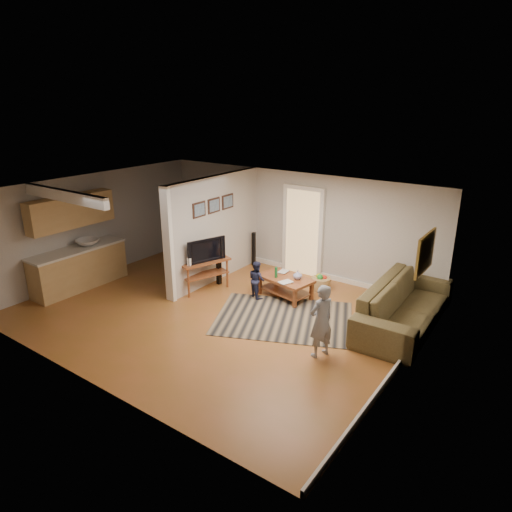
% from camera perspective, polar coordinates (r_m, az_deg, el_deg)
% --- Properties ---
extents(ground, '(7.50, 7.50, 0.00)m').
position_cam_1_polar(ground, '(9.47, -4.89, -7.04)').
color(ground, brown).
rests_on(ground, ground).
extents(room_shell, '(7.54, 6.02, 2.52)m').
position_cam_1_polar(room_shell, '(9.91, -8.28, 3.09)').
color(room_shell, '#ACA9A4').
rests_on(room_shell, ground).
extents(area_rug, '(3.22, 2.86, 0.01)m').
position_cam_1_polar(area_rug, '(9.22, 3.50, -7.74)').
color(area_rug, black).
rests_on(area_rug, ground).
extents(sofa, '(1.22, 2.96, 0.86)m').
position_cam_1_polar(sofa, '(9.40, 17.88, -8.21)').
color(sofa, '#4E4627').
rests_on(sofa, ground).
extents(coffee_table, '(1.28, 0.89, 0.69)m').
position_cam_1_polar(coffee_table, '(10.01, 3.80, -3.24)').
color(coffee_table, '#5F2D16').
rests_on(coffee_table, ground).
extents(tv_console, '(0.79, 1.22, 0.99)m').
position_cam_1_polar(tv_console, '(10.28, -6.42, -0.92)').
color(tv_console, '#5F2D16').
rests_on(tv_console, ground).
extents(speaker_left, '(0.11, 0.11, 0.93)m').
position_cam_1_polar(speaker_left, '(10.68, -4.70, -1.17)').
color(speaker_left, black).
rests_on(speaker_left, ground).
extents(speaker_right, '(0.11, 0.11, 0.89)m').
position_cam_1_polar(speaker_right, '(11.84, -0.28, 0.88)').
color(speaker_right, black).
rests_on(speaker_right, ground).
extents(toy_basket, '(0.44, 0.44, 0.39)m').
position_cam_1_polar(toy_basket, '(10.55, 8.11, -3.35)').
color(toy_basket, '#AA8449').
rests_on(toy_basket, ground).
extents(child, '(0.47, 0.56, 1.30)m').
position_cam_1_polar(child, '(8.08, 7.93, -12.16)').
color(child, gray).
rests_on(child, ground).
extents(toddler, '(0.50, 0.46, 0.84)m').
position_cam_1_polar(toddler, '(10.13, 0.09, -5.12)').
color(toddler, '#1F2340').
rests_on(toddler, ground).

